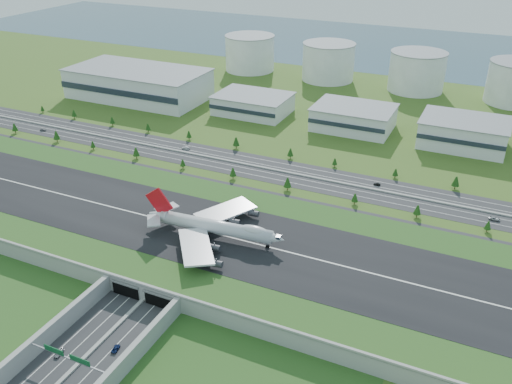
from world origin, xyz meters
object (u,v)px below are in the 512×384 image
at_px(car_0, 59,353).
at_px(car_2, 116,348).
at_px(car_6, 494,219).
at_px(fuel_tank_a, 250,53).
at_px(car_5, 377,184).
at_px(car_7, 186,148).
at_px(boeing_747, 214,226).
at_px(car_4, 43,130).

bearing_deg(car_0, car_2, 23.56).
height_order(car_0, car_6, car_6).
xyz_separation_m(fuel_tank_a, car_5, (185.49, -208.42, -16.68)).
bearing_deg(car_0, car_5, 60.10).
height_order(car_2, car_5, car_5).
bearing_deg(car_7, car_6, 79.05).
relative_size(car_0, car_7, 0.81).
bearing_deg(boeing_747, car_7, 122.89).
relative_size(fuel_tank_a, car_6, 8.41).
distance_m(boeing_747, car_6, 153.64).
relative_size(fuel_tank_a, car_4, 10.54).
xyz_separation_m(fuel_tank_a, car_2, (127.89, -388.74, -16.72)).
xyz_separation_m(fuel_tank_a, car_7, (49.40, -208.96, -16.52)).
bearing_deg(fuel_tank_a, car_5, -48.33).
xyz_separation_m(car_2, car_5, (57.60, 180.32, 0.03)).
height_order(car_2, car_6, car_6).
bearing_deg(boeing_747, car_2, -96.50).
height_order(boeing_747, car_6, boeing_747).
bearing_deg(car_7, car_0, 10.46).
relative_size(car_4, car_6, 0.80).
height_order(car_0, car_7, car_7).
relative_size(boeing_747, car_4, 15.26).
bearing_deg(car_4, fuel_tank_a, -36.65).
bearing_deg(boeing_747, fuel_tank_a, 107.68).
distance_m(boeing_747, car_5, 119.19).
bearing_deg(car_5, boeing_747, -36.67).
bearing_deg(car_6, car_5, 80.06).
relative_size(boeing_747, car_5, 17.15).
bearing_deg(fuel_tank_a, car_7, -76.70).
bearing_deg(car_4, car_6, -109.52).
distance_m(car_0, car_4, 249.06).
xyz_separation_m(boeing_747, car_2, (-2.14, -75.69, -13.54)).
relative_size(fuel_tank_a, car_2, 10.45).
height_order(fuel_tank_a, car_6, fuel_tank_a).
xyz_separation_m(car_0, car_5, (75.55, 191.51, -0.12)).
xyz_separation_m(boeing_747, car_6, (123.46, 90.45, -13.38)).
distance_m(boeing_747, car_0, 90.17).
distance_m(boeing_747, car_4, 216.61).
height_order(fuel_tank_a, car_0, fuel_tank_a).
xyz_separation_m(fuel_tank_a, car_0, (109.94, -399.93, -16.56)).
relative_size(car_2, car_6, 0.80).
height_order(fuel_tank_a, car_4, fuel_tank_a).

